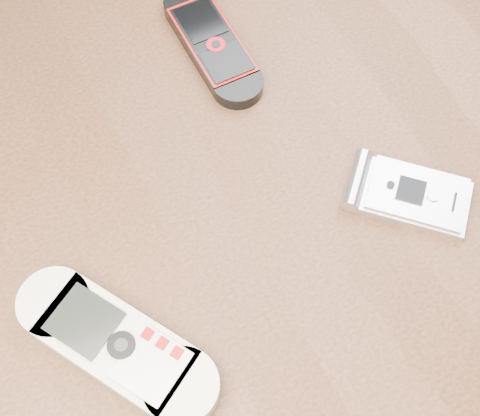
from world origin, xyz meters
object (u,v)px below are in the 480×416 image
motorola_razr (413,195)px  nokia_white (116,344)px  table (235,269)px  nokia_black_red (212,43)px

motorola_razr → nokia_white: bearing=135.7°
table → nokia_black_red: bearing=69.3°
table → motorola_razr: (0.13, -0.05, 0.11)m
nokia_black_red → motorola_razr: 0.22m
nokia_white → motorola_razr: nokia_white is taller
nokia_white → motorola_razr: 0.24m
nokia_black_red → motorola_razr: (0.07, -0.20, 0.00)m
nokia_white → motorola_razr: (0.24, 0.00, -0.00)m
motorola_razr → table: bearing=113.7°
nokia_black_red → motorola_razr: same height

